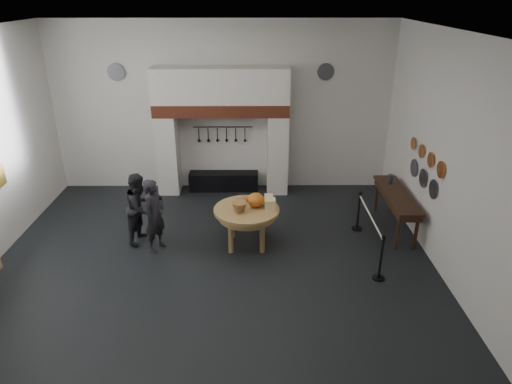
{
  "coord_description": "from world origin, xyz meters",
  "views": [
    {
      "loc": [
        0.81,
        -8.01,
        5.16
      ],
      "look_at": [
        0.87,
        0.51,
        1.35
      ],
      "focal_mm": 32.0,
      "sensor_mm": 36.0,
      "label": 1
    }
  ],
  "objects_px": {
    "side_table": "(397,194)",
    "work_table": "(247,210)",
    "barrier_post_near": "(381,259)",
    "visitor_far": "(140,208)",
    "iron_range": "(224,181)",
    "barrier_post_far": "(359,212)",
    "visitor_near": "(155,215)"
  },
  "relations": [
    {
      "from": "side_table",
      "to": "work_table",
      "type": "bearing_deg",
      "value": -168.31
    },
    {
      "from": "side_table",
      "to": "barrier_post_near",
      "type": "height_order",
      "value": "same"
    },
    {
      "from": "visitor_far",
      "to": "barrier_post_near",
      "type": "xyz_separation_m",
      "value": [
        4.9,
        -1.56,
        -0.34
      ]
    },
    {
      "from": "iron_range",
      "to": "visitor_far",
      "type": "height_order",
      "value": "visitor_far"
    },
    {
      "from": "visitor_far",
      "to": "barrier_post_far",
      "type": "bearing_deg",
      "value": -66.99
    },
    {
      "from": "barrier_post_near",
      "to": "visitor_far",
      "type": "bearing_deg",
      "value": 162.38
    },
    {
      "from": "visitor_near",
      "to": "barrier_post_near",
      "type": "height_order",
      "value": "visitor_near"
    },
    {
      "from": "visitor_far",
      "to": "barrier_post_near",
      "type": "height_order",
      "value": "visitor_far"
    },
    {
      "from": "side_table",
      "to": "visitor_near",
      "type": "bearing_deg",
      "value": -170.64
    },
    {
      "from": "iron_range",
      "to": "work_table",
      "type": "height_order",
      "value": "work_table"
    },
    {
      "from": "side_table",
      "to": "barrier_post_near",
      "type": "distance_m",
      "value": 2.25
    },
    {
      "from": "work_table",
      "to": "barrier_post_far",
      "type": "height_order",
      "value": "barrier_post_far"
    },
    {
      "from": "visitor_far",
      "to": "iron_range",
      "type": "bearing_deg",
      "value": -12.85
    },
    {
      "from": "work_table",
      "to": "side_table",
      "type": "xyz_separation_m",
      "value": [
        3.43,
        0.71,
        0.03
      ]
    },
    {
      "from": "side_table",
      "to": "barrier_post_near",
      "type": "bearing_deg",
      "value": -112.63
    },
    {
      "from": "visitor_near",
      "to": "barrier_post_near",
      "type": "xyz_separation_m",
      "value": [
        4.5,
        -1.16,
        -0.36
      ]
    },
    {
      "from": "visitor_near",
      "to": "iron_range",
      "type": "bearing_deg",
      "value": 4.17
    },
    {
      "from": "iron_range",
      "to": "side_table",
      "type": "bearing_deg",
      "value": -29.3
    },
    {
      "from": "visitor_near",
      "to": "barrier_post_near",
      "type": "distance_m",
      "value": 4.66
    },
    {
      "from": "iron_range",
      "to": "barrier_post_far",
      "type": "height_order",
      "value": "barrier_post_far"
    },
    {
      "from": "iron_range",
      "to": "visitor_far",
      "type": "distance_m",
      "value": 3.28
    },
    {
      "from": "visitor_near",
      "to": "visitor_far",
      "type": "distance_m",
      "value": 0.57
    },
    {
      "from": "work_table",
      "to": "barrier_post_near",
      "type": "xyz_separation_m",
      "value": [
        2.58,
        -1.33,
        -0.39
      ]
    },
    {
      "from": "barrier_post_near",
      "to": "barrier_post_far",
      "type": "bearing_deg",
      "value": 90.0
    },
    {
      "from": "iron_range",
      "to": "work_table",
      "type": "distance_m",
      "value": 3.14
    },
    {
      "from": "iron_range",
      "to": "visitor_far",
      "type": "relative_size",
      "value": 1.2
    },
    {
      "from": "visitor_near",
      "to": "visitor_far",
      "type": "bearing_deg",
      "value": 70.64
    },
    {
      "from": "work_table",
      "to": "barrier_post_near",
      "type": "bearing_deg",
      "value": -27.31
    },
    {
      "from": "visitor_far",
      "to": "side_table",
      "type": "distance_m",
      "value": 5.77
    },
    {
      "from": "iron_range",
      "to": "barrier_post_near",
      "type": "height_order",
      "value": "barrier_post_near"
    },
    {
      "from": "barrier_post_near",
      "to": "barrier_post_far",
      "type": "xyz_separation_m",
      "value": [
        0.0,
        2.0,
        0.0
      ]
    },
    {
      "from": "visitor_near",
      "to": "side_table",
      "type": "height_order",
      "value": "visitor_near"
    }
  ]
}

